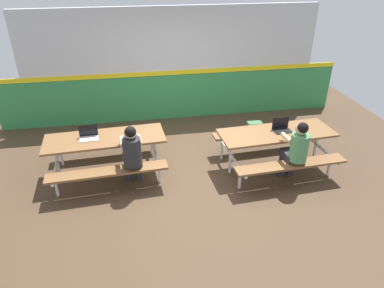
{
  "coord_description": "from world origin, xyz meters",
  "views": [
    {
      "loc": [
        -0.97,
        -5.47,
        3.58
      ],
      "look_at": [
        0.0,
        -0.02,
        0.55
      ],
      "focal_mm": 32.75,
      "sensor_mm": 36.0,
      "label": 1
    }
  ],
  "objects_px": {
    "laptop_dark": "(282,128)",
    "laptop_silver": "(89,136)",
    "picnic_table_left": "(106,146)",
    "backpack_dark": "(254,132)",
    "student_further": "(296,148)",
    "student_nearer": "(132,152)",
    "picnic_table_right": "(276,140)"
  },
  "relations": [
    {
      "from": "laptop_dark",
      "to": "backpack_dark",
      "type": "height_order",
      "value": "laptop_dark"
    },
    {
      "from": "student_further",
      "to": "laptop_dark",
      "type": "relative_size",
      "value": 3.63
    },
    {
      "from": "picnic_table_right",
      "to": "student_nearer",
      "type": "distance_m",
      "value": 2.61
    },
    {
      "from": "laptop_dark",
      "to": "picnic_table_left",
      "type": "bearing_deg",
      "value": 174.95
    },
    {
      "from": "student_further",
      "to": "laptop_silver",
      "type": "xyz_separation_m",
      "value": [
        -3.45,
        0.89,
        0.08
      ]
    },
    {
      "from": "picnic_table_left",
      "to": "laptop_silver",
      "type": "distance_m",
      "value": 0.34
    },
    {
      "from": "laptop_dark",
      "to": "laptop_silver",
      "type": "bearing_deg",
      "value": 174.99
    },
    {
      "from": "student_nearer",
      "to": "backpack_dark",
      "type": "height_order",
      "value": "student_nearer"
    },
    {
      "from": "laptop_silver",
      "to": "laptop_dark",
      "type": "relative_size",
      "value": 1.0
    },
    {
      "from": "picnic_table_left",
      "to": "laptop_dark",
      "type": "height_order",
      "value": "laptop_dark"
    },
    {
      "from": "picnic_table_right",
      "to": "student_further",
      "type": "height_order",
      "value": "student_further"
    },
    {
      "from": "student_further",
      "to": "backpack_dark",
      "type": "relative_size",
      "value": 2.74
    },
    {
      "from": "student_further",
      "to": "laptop_dark",
      "type": "bearing_deg",
      "value": 92.24
    },
    {
      "from": "picnic_table_left",
      "to": "student_nearer",
      "type": "height_order",
      "value": "student_nearer"
    },
    {
      "from": "laptop_dark",
      "to": "backpack_dark",
      "type": "bearing_deg",
      "value": 96.98
    },
    {
      "from": "student_nearer",
      "to": "backpack_dark",
      "type": "bearing_deg",
      "value": 26.35
    },
    {
      "from": "student_further",
      "to": "laptop_silver",
      "type": "height_order",
      "value": "student_further"
    },
    {
      "from": "picnic_table_left",
      "to": "student_further",
      "type": "height_order",
      "value": "student_further"
    },
    {
      "from": "backpack_dark",
      "to": "picnic_table_right",
      "type": "bearing_deg",
      "value": -89.07
    },
    {
      "from": "student_nearer",
      "to": "laptop_dark",
      "type": "distance_m",
      "value": 2.72
    },
    {
      "from": "picnic_table_right",
      "to": "backpack_dark",
      "type": "relative_size",
      "value": 4.82
    },
    {
      "from": "picnic_table_left",
      "to": "backpack_dark",
      "type": "xyz_separation_m",
      "value": [
        3.04,
        0.75,
        -0.36
      ]
    },
    {
      "from": "student_nearer",
      "to": "backpack_dark",
      "type": "distance_m",
      "value": 2.92
    },
    {
      "from": "backpack_dark",
      "to": "picnic_table_left",
      "type": "bearing_deg",
      "value": -166.16
    },
    {
      "from": "student_further",
      "to": "student_nearer",
      "type": "bearing_deg",
      "value": 172.84
    },
    {
      "from": "laptop_silver",
      "to": "backpack_dark",
      "type": "relative_size",
      "value": 0.76
    },
    {
      "from": "student_nearer",
      "to": "student_further",
      "type": "bearing_deg",
      "value": -7.16
    },
    {
      "from": "laptop_silver",
      "to": "laptop_dark",
      "type": "height_order",
      "value": "same"
    },
    {
      "from": "student_further",
      "to": "laptop_silver",
      "type": "distance_m",
      "value": 3.57
    },
    {
      "from": "backpack_dark",
      "to": "student_further",
      "type": "bearing_deg",
      "value": -84.75
    },
    {
      "from": "laptop_silver",
      "to": "laptop_dark",
      "type": "bearing_deg",
      "value": -5.01
    },
    {
      "from": "picnic_table_right",
      "to": "student_further",
      "type": "bearing_deg",
      "value": -76.53
    }
  ]
}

